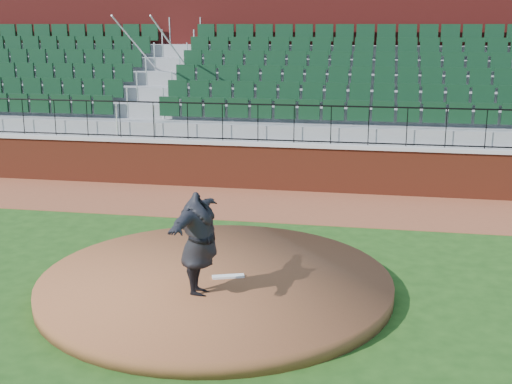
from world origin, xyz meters
TOP-DOWN VIEW (x-y plane):
  - ground at (0.00, 0.00)m, footprint 90.00×90.00m
  - warning_track at (0.00, 5.40)m, footprint 34.00×3.20m
  - field_wall at (0.00, 7.00)m, footprint 34.00×0.35m
  - wall_cap at (0.00, 7.00)m, footprint 34.00×0.45m
  - wall_railing at (0.00, 7.00)m, footprint 34.00×0.05m
  - seating_stands at (0.00, 9.72)m, footprint 34.00×5.10m
  - concourse_wall at (0.00, 12.52)m, footprint 34.00×0.50m
  - pitchers_mound at (-0.36, -0.25)m, footprint 5.92×5.92m
  - pitching_rubber at (-0.14, -0.26)m, footprint 0.55×0.31m
  - pitcher at (-0.43, -1.01)m, footprint 0.62×2.05m

SIDE VIEW (x-z plane):
  - ground at x=0.00m, z-range 0.00..0.00m
  - warning_track at x=0.00m, z-range 0.00..0.01m
  - pitchers_mound at x=-0.36m, z-range 0.00..0.25m
  - pitching_rubber at x=-0.14m, z-range 0.25..0.29m
  - field_wall at x=0.00m, z-range 0.00..1.20m
  - pitcher at x=-0.43m, z-range 0.25..1.90m
  - wall_cap at x=0.00m, z-range 1.20..1.30m
  - wall_railing at x=0.00m, z-range 1.30..2.30m
  - seating_stands at x=0.00m, z-range 0.00..4.60m
  - concourse_wall at x=0.00m, z-range 0.00..5.50m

